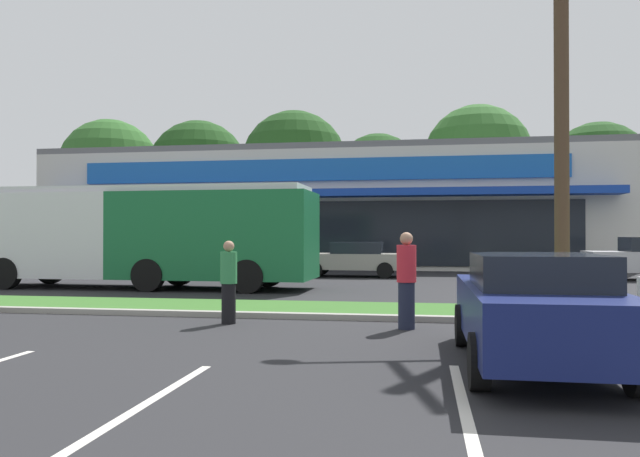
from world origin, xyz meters
The scene contains 18 objects.
grass_median centered at (0.00, 14.00, 0.06)m, with size 56.00×2.20×0.12m, color #386B28.
curb_lip centered at (0.00, 12.78, 0.06)m, with size 56.00×0.24×0.12m, color #99968C.
parking_stripe_2 centered at (0.97, 5.70, 0.00)m, with size 0.12×4.80×0.01m, color silver.
parking_stripe_3 centered at (4.16, 6.28, 0.00)m, with size 0.12×4.80×0.01m, color silver.
storefront_building centered at (-1.46, 35.88, 3.14)m, with size 29.87×13.10×6.28m.
tree_far_left centered at (-20.73, 45.91, 6.96)m, with size 7.84×7.84×10.88m.
tree_left centered at (-13.56, 46.48, 6.80)m, with size 7.73×7.73×10.68m.
tree_mid_left centered at (-5.29, 43.59, 6.83)m, with size 7.54×7.54×10.61m.
tree_mid centered at (0.77, 42.64, 5.71)m, with size 5.88×5.88×8.66m.
tree_mid_right centered at (7.80, 46.96, 7.32)m, with size 7.92×7.92×11.29m.
tree_right centered at (15.79, 45.58, 6.10)m, with size 6.86×6.86×9.54m.
utility_pole centered at (6.48, 13.81, 5.38)m, with size 3.16×2.36×10.06m.
city_bus centered at (-5.26, 19.11, 1.76)m, with size 11.44×2.79×3.25m.
car_0 centered at (0.94, 25.62, 0.74)m, with size 4.53×1.90×1.42m.
car_2 centered at (-8.78, 25.27, 0.79)m, with size 4.71×1.88×1.54m.
car_4 centered at (5.19, 8.75, 0.77)m, with size 1.86×4.47×1.47m.
pedestrian_near_bench centered at (3.47, 11.77, 0.89)m, with size 0.36×0.36×1.77m.
pedestrian_by_pole centered at (0.05, 11.89, 0.81)m, with size 0.32×0.32×1.61m.
Camera 1 is at (3.75, 0.39, 1.72)m, focal length 34.65 mm.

